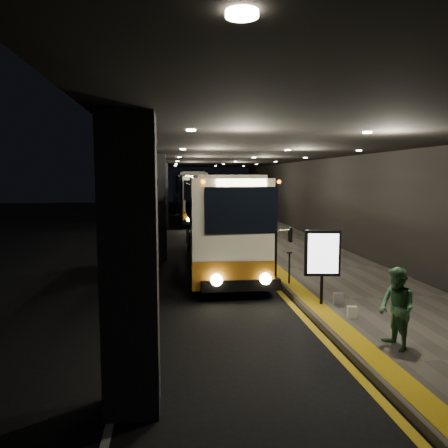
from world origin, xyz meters
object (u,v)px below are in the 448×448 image
bag_polka (338,298)px  info_sign (322,255)px  coach_third (188,192)px  passenger_waiting_green (397,309)px  coach_second (195,200)px  bag_plain (352,312)px  passenger_boarding (272,246)px  stanchion_post (289,268)px  coach_main (219,223)px

bag_polka → info_sign: 1.26m
coach_third → passenger_waiting_green: (2.56, -38.05, -0.88)m
coach_second → bag_plain: 24.45m
passenger_boarding → info_sign: bearing=-158.0°
coach_third → bag_polka: (2.57, -35.06, -1.53)m
bag_plain → info_sign: bearing=107.7°
passenger_waiting_green → passenger_boarding: bearing=178.6°
coach_third → passenger_waiting_green: coach_third is taller
coach_second → stanchion_post: size_ratio=11.14×
bag_polka → info_sign: size_ratio=0.15×
passenger_boarding → bag_polka: passenger_boarding is taller
coach_second → bag_polka: bearing=-84.5°
passenger_waiting_green → stanchion_post: bearing=-178.6°
coach_main → bag_polka: size_ratio=36.90×
coach_main → passenger_boarding: coach_main is taller
coach_main → info_sign: size_ratio=5.66×
bag_plain → stanchion_post: size_ratio=0.28×
info_sign → coach_second: bearing=103.0°
info_sign → stanchion_post: info_sign is taller
coach_second → bag_polka: coach_second is taller
stanchion_post → coach_second: bearing=95.0°
bag_polka → stanchion_post: size_ratio=0.30×
info_sign → coach_third: bearing=101.3°
coach_third → passenger_boarding: bearing=-89.2°
passenger_boarding → info_sign: size_ratio=0.79×
info_sign → passenger_waiting_green: bearing=-73.7°
passenger_waiting_green → bag_polka: (0.01, 2.99, -0.65)m
coach_second → coach_third: size_ratio=0.90×
bag_plain → info_sign: size_ratio=0.14×
info_sign → stanchion_post: (-0.25, 2.27, -0.84)m
coach_main → coach_second: coach_second is taller
bag_polka → info_sign: (-0.45, 0.02, 1.18)m
coach_third → passenger_waiting_green: 38.14m
coach_second → info_sign: size_ratio=5.62×
coach_third → passenger_boarding: 30.28m
coach_third → bag_plain: (2.47, -36.16, -1.55)m
coach_third → bag_plain: bearing=-88.9°
passenger_boarding → passenger_waiting_green: bearing=-155.6°
coach_main → bag_plain: size_ratio=40.46×
coach_third → info_sign: 35.10m
passenger_waiting_green → info_sign: (-0.44, 3.01, 0.53)m
bag_plain → passenger_waiting_green: bearing=-87.4°
coach_main → coach_third: (-0.11, 28.74, 0.18)m
passenger_boarding → bag_plain: 6.01m
passenger_waiting_green → bag_polka: 3.06m
bag_polka → bag_plain: bearing=-94.9°
coach_main → stanchion_post: bearing=-64.3°
passenger_boarding → passenger_waiting_green: 7.86m
coach_third → bag_polka: size_ratio=40.57×
coach_main → bag_plain: 7.91m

